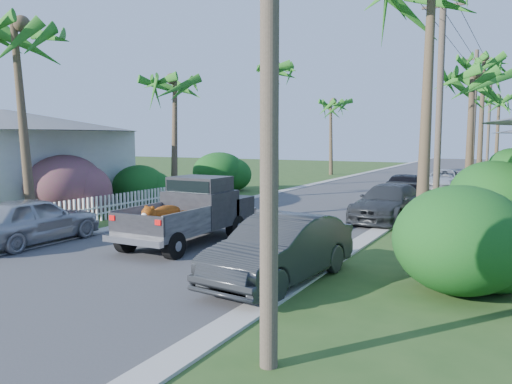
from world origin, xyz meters
The scene contains 29 objects.
ground centered at (0.00, 0.00, 0.00)m, with size 120.00×120.00×0.00m, color #28491B.
road centered at (0.00, 25.00, 0.01)m, with size 8.00×100.00×0.02m, color #38383A.
curb_left centered at (-4.30, 25.00, 0.03)m, with size 0.60×100.00×0.06m, color #A5A39E.
curb_right centered at (4.30, 25.00, 0.03)m, with size 0.60×100.00×0.06m, color #A5A39E.
pickup_truck centered at (-0.38, 4.65, 1.01)m, with size 1.98×5.12×2.06m.
parked_car_rn centered at (3.92, 1.91, 0.75)m, with size 1.59×4.55×1.50m, color #272A2C.
parked_car_rm centered at (4.02, 11.60, 0.71)m, with size 1.98×4.87×1.41m, color #2E3033.
parked_car_rf centered at (3.60, 16.43, 0.79)m, with size 1.86×4.63×1.58m, color black.
parked_car_rd centered at (4.22, 25.40, 0.63)m, with size 2.09×4.54×1.26m, color silver.
parked_car_ln centered at (-4.59, 1.93, 0.74)m, with size 1.76×4.36×1.49m, color #A5A6AB.
palm_l_a centered at (-6.20, 3.00, 6.93)m, with size 4.40×4.40×8.20m.
palm_l_b centered at (-6.80, 12.00, 6.15)m, with size 4.40×4.40×7.40m.
palm_l_c centered at (-6.00, 22.00, 7.91)m, with size 4.40×4.40×9.20m.
palm_l_d centered at (-6.50, 34.00, 6.44)m, with size 4.40×4.40×7.70m.
palm_r_b centered at (6.60, 15.00, 5.95)m, with size 4.40×4.40×7.20m.
palm_r_c centered at (6.20, 26.00, 8.11)m, with size 4.40×4.40×9.40m.
palm_r_d centered at (6.50, 40.00, 6.74)m, with size 4.40×4.40×8.00m.
shrub_l_b centered at (-7.80, 6.00, 1.30)m, with size 3.00×3.30×2.60m, color #A21762.
shrub_l_c centered at (-7.40, 10.00, 1.00)m, with size 2.40×2.64×2.00m, color #144819.
shrub_l_d centered at (-8.00, 18.00, 1.20)m, with size 3.20×3.52×2.40m, color #144819.
shrub_r_a centered at (7.60, 3.00, 1.15)m, with size 2.80×3.08×2.30m, color #144819.
shrub_r_b centered at (7.80, 11.00, 1.25)m, with size 3.00×3.30×2.50m, color #144819.
shrub_r_c centered at (7.50, 20.00, 1.05)m, with size 2.60×2.86×2.10m, color #144819.
picket_fence centered at (-6.00, 5.50, 0.50)m, with size 0.10×11.00×1.00m, color white.
house_left centered at (-13.00, 7.00, 2.12)m, with size 9.00×8.00×4.60m.
utility_pole_a centered at (5.60, -2.00, 4.60)m, with size 1.60×0.26×9.00m.
utility_pole_b centered at (5.60, 13.00, 4.60)m, with size 1.60×0.26×9.00m.
utility_pole_c centered at (5.60, 28.00, 4.60)m, with size 1.60×0.26×9.00m.
utility_pole_d centered at (5.60, 43.00, 4.60)m, with size 1.60×0.26×9.00m.
Camera 1 is at (8.71, -8.15, 3.29)m, focal length 35.00 mm.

